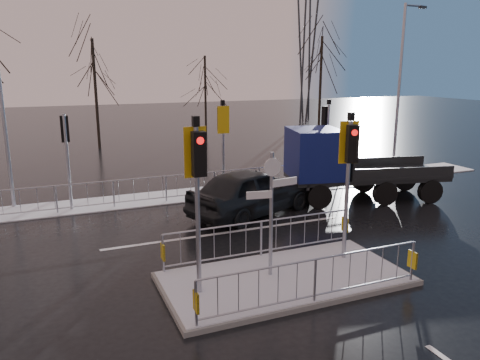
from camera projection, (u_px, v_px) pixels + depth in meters
name	position (u px, v px, depth m)	size (l,w,h in m)	color
ground	(285.00, 281.00, 11.55)	(120.00, 120.00, 0.00)	black
snow_verge	(187.00, 195.00, 19.27)	(30.00, 2.00, 0.04)	white
lane_markings	(291.00, 286.00, 11.25)	(8.00, 11.38, 0.01)	silver
traffic_island	(284.00, 266.00, 11.46)	(6.00, 3.04, 4.15)	slate
far_kerb_fixtures	(197.00, 173.00, 18.69)	(18.00, 0.65, 3.83)	#9A9EA8
car_far_lane	(251.00, 191.00, 16.65)	(2.00, 4.97, 1.69)	black
flatbed_truck	(336.00, 163.00, 18.24)	(6.51, 3.59, 2.86)	black
tree_far_a	(94.00, 73.00, 29.43)	(3.75, 3.75, 7.08)	black
tree_far_b	(205.00, 81.00, 34.36)	(3.25, 3.25, 6.14)	black
tree_far_c	(321.00, 67.00, 34.42)	(4.00, 4.00, 7.55)	black
street_lamp_right	(401.00, 84.00, 22.10)	(1.25, 0.18, 8.00)	#9A9EA8
street_lamp_left	(2.00, 86.00, 16.63)	(1.25, 0.18, 8.20)	#9A9EA8
pylon_wires	(297.00, 0.00, 42.19)	(70.00, 2.38, 19.97)	#2D3033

